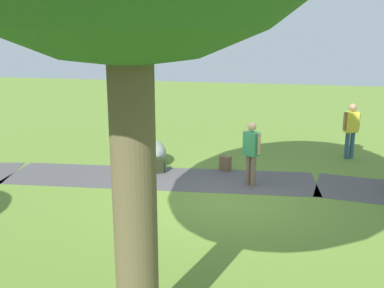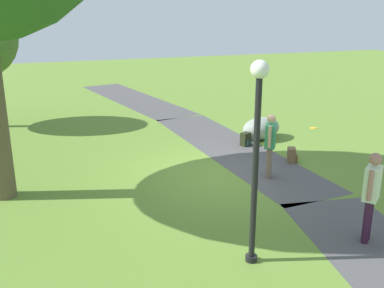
% 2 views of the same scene
% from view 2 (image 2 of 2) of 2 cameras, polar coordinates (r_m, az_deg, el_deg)
% --- Properties ---
extents(ground_plane, '(48.00, 48.00, 0.00)m').
position_cam_2_polar(ground_plane, '(11.31, 3.39, -4.00)').
color(ground_plane, olive).
extents(footpath_segment_mid, '(8.15, 2.71, 0.01)m').
position_cam_2_polar(footpath_segment_mid, '(13.38, 5.05, -0.55)').
color(footpath_segment_mid, '#4D4A4C').
rests_on(footpath_segment_mid, ground).
extents(footpath_segment_far, '(8.22, 3.80, 0.01)m').
position_cam_2_polar(footpath_segment_far, '(20.31, -7.33, 5.65)').
color(footpath_segment_far, '#4D4A4C').
rests_on(footpath_segment_far, ground).
extents(lamp_post, '(0.28, 0.28, 3.34)m').
position_cam_2_polar(lamp_post, '(7.03, 8.10, 0.17)').
color(lamp_post, black).
rests_on(lamp_post, ground).
extents(lawn_boulder, '(1.37, 1.62, 0.68)m').
position_cam_2_polar(lawn_boulder, '(14.35, 8.68, 1.96)').
color(lawn_boulder, gray).
rests_on(lawn_boulder, ground).
extents(woman_with_handbag, '(0.42, 0.43, 1.68)m').
position_cam_2_polar(woman_with_handbag, '(8.56, 21.60, -5.54)').
color(woman_with_handbag, '#32152E').
rests_on(woman_with_handbag, ground).
extents(passerby_on_path, '(0.45, 0.40, 1.59)m').
position_cam_2_polar(passerby_on_path, '(11.07, 9.79, 0.29)').
color(passerby_on_path, '#806452').
rests_on(passerby_on_path, ground).
extents(backpack_by_boulder, '(0.34, 0.34, 0.40)m').
position_cam_2_polar(backpack_by_boulder, '(13.63, 6.76, 0.57)').
color(backpack_by_boulder, black).
rests_on(backpack_by_boulder, ground).
extents(spare_backpack_on_lawn, '(0.34, 0.33, 0.40)m').
position_cam_2_polar(spare_backpack_on_lawn, '(12.45, 12.42, -1.40)').
color(spare_backpack_on_lawn, brown).
rests_on(spare_backpack_on_lawn, ground).
extents(frisbee_on_grass, '(0.23, 0.23, 0.02)m').
position_cam_2_polar(frisbee_on_grass, '(15.99, 15.03, 1.96)').
color(frisbee_on_grass, gold).
rests_on(frisbee_on_grass, ground).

